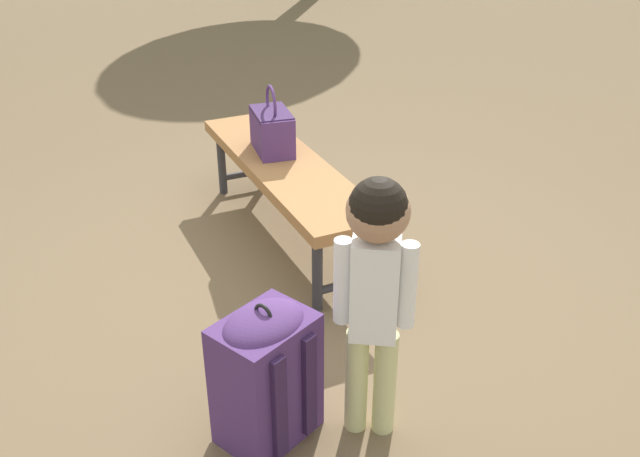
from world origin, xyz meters
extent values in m
plane|color=brown|center=(0.00, 0.00, 0.00)|extent=(40.00, 40.00, 0.00)
cube|color=#9E6B3D|center=(-0.59, 0.15, 0.42)|extent=(1.62, 0.48, 0.06)
cylinder|color=#2D2D33|center=(0.10, 0.32, 0.20)|extent=(0.05, 0.05, 0.39)
cylinder|color=#2D2D33|center=(0.12, 0.04, 0.20)|extent=(0.05, 0.05, 0.39)
cylinder|color=#2D2D33|center=(-1.30, 0.25, 0.20)|extent=(0.05, 0.05, 0.39)
cylinder|color=#2D2D33|center=(-1.28, -0.03, 0.20)|extent=(0.05, 0.05, 0.39)
cylinder|color=#2D2D33|center=(0.11, 0.18, 0.10)|extent=(0.05, 0.28, 0.04)
cylinder|color=#2D2D33|center=(-1.29, 0.11, 0.10)|extent=(0.05, 0.28, 0.04)
cube|color=#4C2D66|center=(-0.77, 0.14, 0.56)|extent=(0.33, 0.21, 0.22)
cube|color=#39224C|center=(-0.77, 0.14, 0.67)|extent=(0.30, 0.21, 0.02)
torus|color=#4C2D66|center=(-0.77, 0.14, 0.72)|extent=(0.20, 0.03, 0.20)
cylinder|color=#CCCC8C|center=(0.87, -0.11, 0.22)|extent=(0.08, 0.08, 0.43)
cylinder|color=#CCCC8C|center=(0.92, -0.02, 0.22)|extent=(0.08, 0.08, 0.43)
ellipsoid|color=white|center=(0.85, -0.10, 0.02)|extent=(0.10, 0.09, 0.04)
ellipsoid|color=white|center=(0.90, -0.01, 0.02)|extent=(0.10, 0.09, 0.04)
cube|color=white|center=(0.89, -0.06, 0.62)|extent=(0.19, 0.20, 0.37)
cylinder|color=white|center=(0.84, -0.16, 0.64)|extent=(0.06, 0.06, 0.32)
cylinder|color=white|center=(0.95, 0.03, 0.64)|extent=(0.06, 0.06, 0.32)
sphere|color=#A57A5B|center=(0.89, -0.06, 0.91)|extent=(0.21, 0.21, 0.21)
sphere|color=black|center=(0.90, -0.07, 0.93)|extent=(0.19, 0.19, 0.19)
cube|color=#4C2D66|center=(0.78, -0.42, 0.25)|extent=(0.38, 0.42, 0.50)
ellipsoid|color=#4C2D66|center=(0.78, -0.42, 0.49)|extent=(0.36, 0.40, 0.11)
cube|color=#311D42|center=(0.65, -0.48, 0.17)|extent=(0.14, 0.23, 0.22)
cube|color=#311D42|center=(0.93, -0.42, 0.25)|extent=(0.05, 0.06, 0.42)
cube|color=#311D42|center=(0.86, -0.29, 0.25)|extent=(0.05, 0.06, 0.42)
torus|color=black|center=(0.78, -0.42, 0.53)|extent=(0.08, 0.05, 0.08)
camera|label=1|loc=(2.63, -0.97, 1.91)|focal=39.28mm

